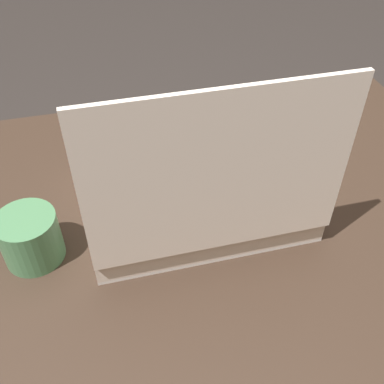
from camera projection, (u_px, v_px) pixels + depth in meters
dining_table at (186, 245)px, 0.88m from camera, size 1.18×0.76×0.72m
donut_box at (197, 193)px, 0.76m from camera, size 0.37×0.31×0.31m
coffee_mug at (30, 237)px, 0.70m from camera, size 0.09×0.09×0.08m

